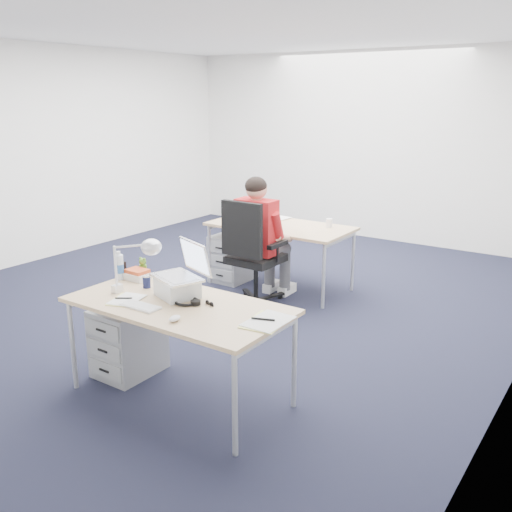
# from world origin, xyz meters

# --- Properties ---
(floor) EXTENTS (7.00, 7.00, 0.00)m
(floor) POSITION_xyz_m (0.00, 0.00, 0.00)
(floor) COLOR black
(floor) RESTS_ON ground
(room) EXTENTS (6.02, 7.02, 2.80)m
(room) POSITION_xyz_m (0.00, 0.00, 1.71)
(room) COLOR white
(room) RESTS_ON ground
(desk_near) EXTENTS (1.60, 0.80, 0.73)m
(desk_near) POSITION_xyz_m (1.03, -1.87, 0.68)
(desk_near) COLOR tan
(desk_near) RESTS_ON ground
(desk_far) EXTENTS (1.60, 0.80, 0.73)m
(desk_far) POSITION_xyz_m (0.29, 0.67, 0.68)
(desk_far) COLOR tan
(desk_far) RESTS_ON ground
(office_chair) EXTENTS (0.73, 0.73, 1.14)m
(office_chair) POSITION_xyz_m (0.41, -0.03, 0.32)
(office_chair) COLOR black
(office_chair) RESTS_ON ground
(seated_person) EXTENTS (0.42, 0.73, 1.35)m
(seated_person) POSITION_xyz_m (0.41, 0.16, 0.68)
(seated_person) COLOR #B1191B
(seated_person) RESTS_ON ground
(drawer_pedestal_near) EXTENTS (0.40, 0.50, 0.55)m
(drawer_pedestal_near) POSITION_xyz_m (0.43, -1.81, 0.28)
(drawer_pedestal_near) COLOR gray
(drawer_pedestal_near) RESTS_ON ground
(drawer_pedestal_far) EXTENTS (0.40, 0.50, 0.55)m
(drawer_pedestal_far) POSITION_xyz_m (-0.31, 0.57, 0.28)
(drawer_pedestal_far) COLOR gray
(drawer_pedestal_far) RESTS_ON ground
(silver_laptop) EXTENTS (0.45, 0.40, 0.39)m
(silver_laptop) POSITION_xyz_m (0.93, -1.77, 0.93)
(silver_laptop) COLOR silver
(silver_laptop) RESTS_ON desk_near
(wireless_keyboard) EXTENTS (0.30, 0.13, 0.01)m
(wireless_keyboard) POSITION_xyz_m (0.87, -2.08, 0.74)
(wireless_keyboard) COLOR white
(wireless_keyboard) RESTS_ON desk_near
(computer_mouse) EXTENTS (0.07, 0.11, 0.03)m
(computer_mouse) POSITION_xyz_m (1.24, -2.13, 0.75)
(computer_mouse) COLOR white
(computer_mouse) RESTS_ON desk_near
(headphones) EXTENTS (0.24, 0.19, 0.04)m
(headphones) POSITION_xyz_m (1.08, -1.84, 0.75)
(headphones) COLOR black
(headphones) RESTS_ON desk_near
(can_koozie) EXTENTS (0.07, 0.07, 0.10)m
(can_koozie) POSITION_xyz_m (0.61, -1.75, 0.78)
(can_koozie) COLOR #141940
(can_koozie) RESTS_ON desk_near
(water_bottle) EXTENTS (0.09, 0.09, 0.23)m
(water_bottle) POSITION_xyz_m (0.28, -1.72, 0.85)
(water_bottle) COLOR silver
(water_bottle) RESTS_ON desk_near
(bear_figurine) EXTENTS (0.10, 0.08, 0.16)m
(bear_figurine) POSITION_xyz_m (0.37, -1.55, 0.81)
(bear_figurine) COLOR #376E1D
(bear_figurine) RESTS_ON desk_near
(book_stack) EXTENTS (0.21, 0.18, 0.08)m
(book_stack) POSITION_xyz_m (0.40, -1.65, 0.77)
(book_stack) COLOR silver
(book_stack) RESTS_ON desk_near
(cordless_phone) EXTENTS (0.04, 0.03, 0.14)m
(cordless_phone) POSITION_xyz_m (0.28, -1.68, 0.80)
(cordless_phone) COLOR black
(cordless_phone) RESTS_ON desk_near
(papers_left) EXTENTS (0.25, 0.30, 0.01)m
(papers_left) POSITION_xyz_m (0.68, -2.04, 0.73)
(papers_left) COLOR #FCFF93
(papers_left) RESTS_ON desk_near
(papers_right) EXTENTS (0.25, 0.35, 0.01)m
(papers_right) POSITION_xyz_m (1.74, -1.82, 0.74)
(papers_right) COLOR #FCFF93
(papers_right) RESTS_ON desk_near
(sunglasses) EXTENTS (0.10, 0.06, 0.02)m
(sunglasses) POSITION_xyz_m (1.24, -1.78, 0.74)
(sunglasses) COLOR black
(sunglasses) RESTS_ON desk_near
(desk_lamp) EXTENTS (0.44, 0.20, 0.48)m
(desk_lamp) POSITION_xyz_m (0.65, -1.95, 0.97)
(desk_lamp) COLOR silver
(desk_lamp) RESTS_ON desk_near
(dark_laptop) EXTENTS (0.36, 0.35, 0.25)m
(dark_laptop) POSITION_xyz_m (0.02, 0.64, 0.85)
(dark_laptop) COLOR black
(dark_laptop) RESTS_ON desk_far
(far_cup) EXTENTS (0.09, 0.09, 0.10)m
(far_cup) POSITION_xyz_m (0.80, 0.88, 0.78)
(far_cup) COLOR white
(far_cup) RESTS_ON desk_far
(far_papers) EXTENTS (0.26, 0.35, 0.01)m
(far_papers) POSITION_xyz_m (0.07, 0.90, 0.73)
(far_papers) COLOR white
(far_papers) RESTS_ON desk_far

